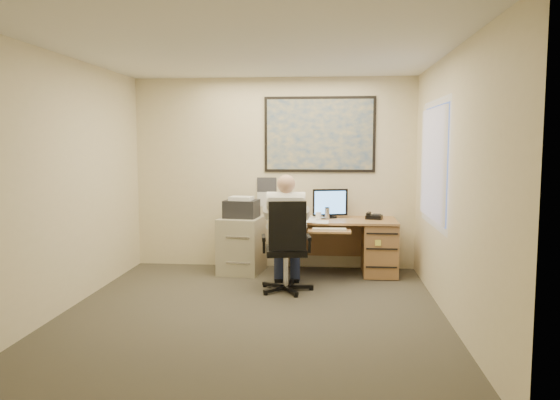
# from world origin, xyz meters

# --- Properties ---
(room_shell) EXTENTS (4.00, 4.50, 2.70)m
(room_shell) POSITION_xyz_m (0.00, 0.00, 1.35)
(room_shell) COLOR #3D3A2F
(room_shell) RESTS_ON ground
(desk) EXTENTS (1.60, 0.97, 1.14)m
(desk) POSITION_xyz_m (1.23, 1.90, 0.44)
(desk) COLOR #AC7C49
(desk) RESTS_ON ground
(world_map) EXTENTS (1.56, 0.03, 1.06)m
(world_map) POSITION_xyz_m (0.65, 2.23, 1.90)
(world_map) COLOR #1E4C93
(world_map) RESTS_ON room_shell
(wall_calendar) EXTENTS (0.28, 0.01, 0.42)m
(wall_calendar) POSITION_xyz_m (-0.10, 2.24, 1.08)
(wall_calendar) COLOR white
(wall_calendar) RESTS_ON room_shell
(window_blinds) EXTENTS (0.06, 1.40, 1.30)m
(window_blinds) POSITION_xyz_m (1.97, 0.80, 1.55)
(window_blinds) COLOR beige
(window_blinds) RESTS_ON room_shell
(filing_cabinet) EXTENTS (0.63, 0.72, 1.05)m
(filing_cabinet) POSITION_xyz_m (-0.40, 1.85, 0.45)
(filing_cabinet) COLOR #ABA58A
(filing_cabinet) RESTS_ON ground
(office_chair) EXTENTS (0.75, 0.75, 1.12)m
(office_chair) POSITION_xyz_m (0.27, 0.89, 0.33)
(office_chair) COLOR black
(office_chair) RESTS_ON ground
(person) EXTENTS (0.62, 0.86, 1.41)m
(person) POSITION_xyz_m (0.28, 0.98, 0.70)
(person) COLOR white
(person) RESTS_ON office_chair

